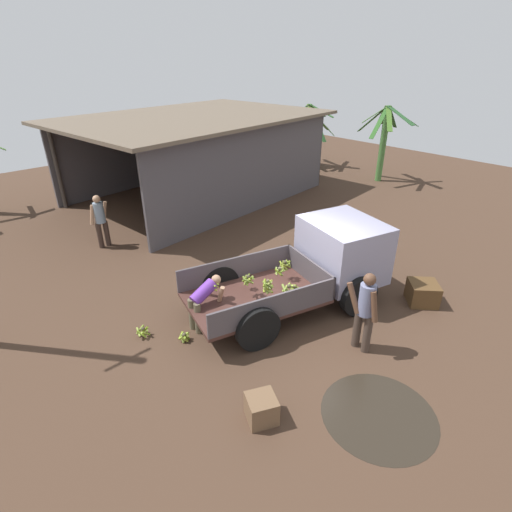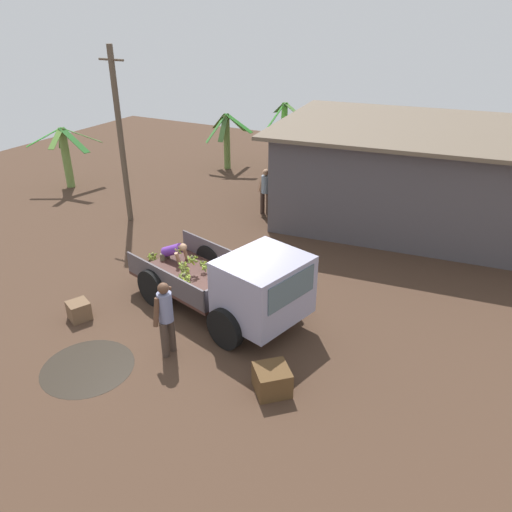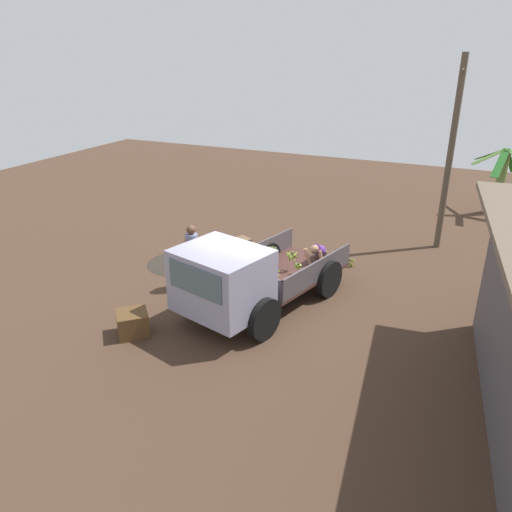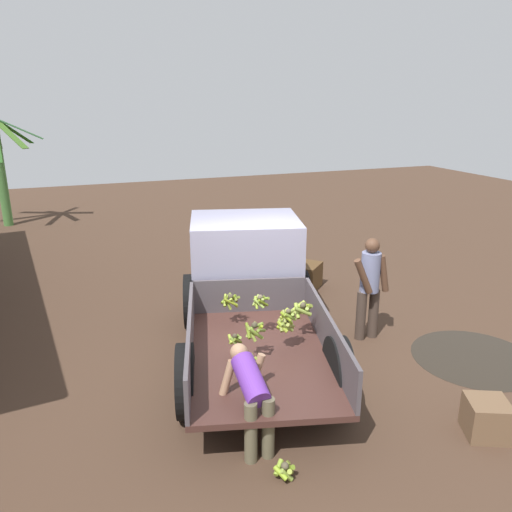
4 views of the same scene
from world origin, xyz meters
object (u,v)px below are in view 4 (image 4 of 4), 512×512
(cargo_truck, at_px, (248,275))
(wooden_crate_0, at_px, (486,418))
(person_worker_loading, at_px, (251,393))
(wooden_crate_1, at_px, (303,275))
(person_foreground_visitor, at_px, (370,284))
(banana_bunch_on_ground_0, at_px, (285,470))

(cargo_truck, xyz_separation_m, wooden_crate_0, (-3.70, -1.71, -0.79))
(person_worker_loading, distance_m, wooden_crate_1, 5.25)
(person_foreground_visitor, relative_size, wooden_crate_0, 3.69)
(cargo_truck, bearing_deg, wooden_crate_0, -140.22)
(person_foreground_visitor, height_order, wooden_crate_1, person_foreground_visitor)
(person_foreground_visitor, bearing_deg, banana_bunch_on_ground_0, -45.08)
(person_foreground_visitor, distance_m, wooden_crate_1, 2.62)
(person_foreground_visitor, xyz_separation_m, wooden_crate_1, (2.52, -0.04, -0.70))
(banana_bunch_on_ground_0, height_order, wooden_crate_0, wooden_crate_0)
(banana_bunch_on_ground_0, xyz_separation_m, wooden_crate_0, (-0.18, -2.56, 0.12))
(cargo_truck, xyz_separation_m, wooden_crate_1, (1.53, -1.82, -0.75))
(person_worker_loading, xyz_separation_m, banana_bunch_on_ground_0, (-0.63, -0.15, -0.59))
(person_foreground_visitor, distance_m, banana_bunch_on_ground_0, 3.75)
(cargo_truck, bearing_deg, person_worker_loading, 175.90)
(person_worker_loading, relative_size, banana_bunch_on_ground_0, 4.29)
(cargo_truck, bearing_deg, wooden_crate_1, -34.80)
(cargo_truck, relative_size, wooden_crate_1, 7.59)
(person_worker_loading, bearing_deg, banana_bunch_on_ground_0, -168.90)
(person_worker_loading, bearing_deg, person_foreground_visitor, -57.68)
(person_foreground_visitor, bearing_deg, wooden_crate_1, -179.71)
(person_worker_loading, relative_size, wooden_crate_0, 2.38)
(person_foreground_visitor, height_order, person_worker_loading, person_foreground_visitor)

